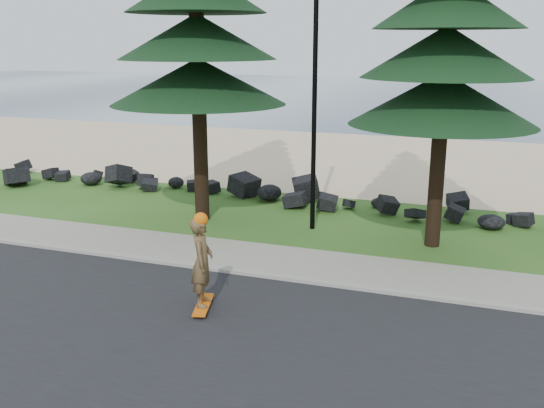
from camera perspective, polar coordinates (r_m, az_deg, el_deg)
name	(u,v)px	position (r m, az deg, el deg)	size (l,w,h in m)	color
ground	(278,265)	(15.17, 0.52, -5.73)	(160.00, 160.00, 0.00)	#2E581B
road	(198,348)	(11.38, -7.00, -13.28)	(160.00, 7.00, 0.02)	black
kerb	(265,276)	(14.36, -0.64, -6.75)	(160.00, 0.20, 0.10)	#9C998C
sidewalk	(280,260)	(15.33, 0.77, -5.34)	(160.00, 2.00, 0.08)	#9D9783
beach_sand	(377,160)	(28.80, 9.89, 4.11)	(160.00, 15.00, 0.01)	beige
ocean	(439,95)	(64.81, 15.44, 9.83)	(160.00, 58.00, 0.01)	#31455E
seawall_boulders	(332,208)	(20.29, 5.63, -0.38)	(60.00, 2.40, 1.10)	black
lamp_post	(315,87)	(17.28, 4.04, 10.90)	(0.25, 0.14, 8.14)	black
skateboarder	(202,262)	(12.45, -6.60, -5.47)	(0.61, 1.15, 2.08)	#DD600D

